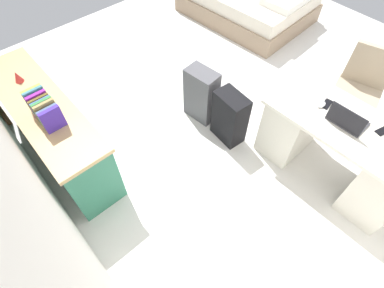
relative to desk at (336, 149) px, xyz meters
The scene contains 13 objects.
ground_plane 1.43m from the desk, ahead, with size 5.94×5.94×0.00m, color silver.
desk is the anchor object (origin of this frame).
office_chair 0.81m from the desk, 71.26° to the right, with size 0.57×0.57×0.94m.
credenza 2.77m from the desk, 43.55° to the left, with size 1.80×0.48×0.77m.
bed 3.07m from the desk, 32.57° to the right, with size 1.99×1.52×0.58m.
suitcase_black 1.08m from the desk, 22.24° to the left, with size 0.36×0.22×0.61m, color black.
suitcase_spare_grey 1.50m from the desk, 15.99° to the left, with size 0.36×0.22×0.65m, color #4C4C51.
laptop 0.41m from the desk, 39.94° to the left, with size 0.32×0.23×0.21m.
computer_mouse 0.48m from the desk, ahead, with size 0.06×0.10×0.03m, color white.
cell_phone_near_laptop 0.44m from the desk, 148.52° to the right, with size 0.07×0.14×0.01m, color black.
cell_phone_by_mouse 0.46m from the desk, ahead, with size 0.07×0.14×0.01m, color black.
book_row 2.65m from the desk, 47.26° to the left, with size 0.35×0.17×0.24m.
figurine_small 3.09m from the desk, 38.66° to the left, with size 0.08×0.08×0.11m, color red.
Camera 1 is at (-1.71, 2.32, 2.70)m, focal length 28.07 mm.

